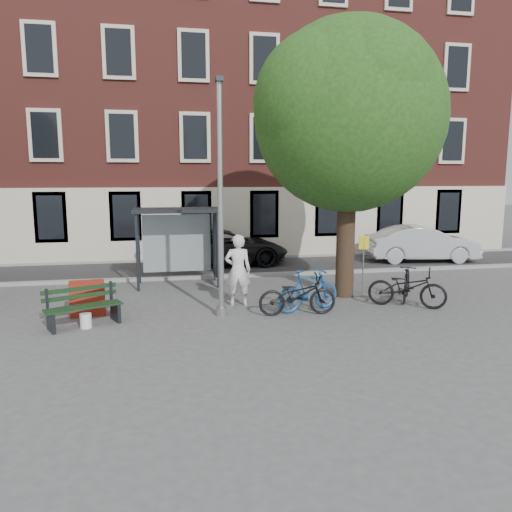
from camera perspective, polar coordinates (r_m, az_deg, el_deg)
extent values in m
plane|color=#4C4C4F|center=(13.42, -3.94, -6.83)|extent=(90.00, 90.00, 0.00)
cube|color=#28282B|center=(20.21, -6.32, -1.41)|extent=(40.00, 4.00, 0.01)
cube|color=gray|center=(18.24, -5.82, -2.37)|extent=(40.00, 0.25, 0.12)
cube|color=gray|center=(22.17, -6.73, -0.34)|extent=(40.00, 0.25, 0.12)
cube|color=brown|center=(26.07, -7.68, 16.36)|extent=(30.00, 8.00, 14.00)
cylinder|color=#9EA0A3|center=(12.92, -4.08, 6.07)|extent=(0.14, 0.14, 6.00)
cylinder|color=#9EA0A3|center=(13.39, -3.94, -6.34)|extent=(0.28, 0.28, 0.24)
cube|color=#1E2328|center=(13.12, -4.24, 19.49)|extent=(0.18, 0.35, 0.12)
cylinder|color=black|center=(15.47, 10.19, 1.61)|extent=(0.56, 0.56, 3.40)
sphere|color=#1D4414|center=(15.43, 10.59, 15.36)|extent=(5.60, 5.60, 5.60)
sphere|color=#1D4414|center=(16.20, 13.21, 16.76)|extent=(3.92, 3.92, 3.92)
sphere|color=#1D4414|center=(14.92, 8.07, 16.81)|extent=(4.20, 4.20, 4.20)
sphere|color=#1D4414|center=(14.76, 12.75, 17.94)|extent=(3.64, 3.64, 3.64)
cube|color=#1E2328|center=(16.42, -13.42, 0.35)|extent=(0.08, 0.08, 2.50)
cube|color=#1E2328|center=(16.50, -4.36, 0.62)|extent=(0.08, 0.08, 2.50)
cube|color=#1E2328|center=(17.60, -13.25, 0.94)|extent=(0.08, 0.08, 2.50)
cube|color=#1E2328|center=(17.68, -4.80, 1.18)|extent=(0.08, 0.08, 2.50)
cube|color=#1E2328|center=(16.86, -9.06, 5.19)|extent=(2.85, 1.45, 0.12)
cube|color=#8C999E|center=(17.58, -9.03, 1.47)|extent=(2.34, 0.04, 2.00)
cube|color=#1E2328|center=(17.07, -4.60, 1.33)|extent=(0.12, 1.14, 2.12)
cube|color=#D84C19|center=(17.08, -4.36, 1.33)|extent=(0.02, 0.90, 1.62)
imported|color=silver|center=(14.22, -2.08, -1.63)|extent=(0.81, 0.59, 2.06)
cube|color=#1E2328|center=(12.96, -22.38, -7.01)|extent=(0.31, 0.56, 0.47)
cube|color=#1E2328|center=(13.37, -15.75, -6.17)|extent=(0.31, 0.56, 0.47)
cube|color=black|center=(12.90, -18.84, -5.69)|extent=(1.73, 0.87, 0.04)
cube|color=black|center=(13.08, -19.07, -5.51)|extent=(1.73, 0.87, 0.04)
cube|color=black|center=(13.25, -19.30, -5.33)|extent=(1.73, 0.87, 0.04)
cube|color=black|center=(13.30, -19.47, -4.35)|extent=(1.70, 0.80, 0.11)
cube|color=black|center=(13.26, -19.52, -3.56)|extent=(1.70, 0.80, 0.11)
imported|color=black|center=(13.38, 4.74, -4.46)|extent=(2.11, 0.82, 1.10)
imported|color=#1A5192|center=(13.81, 5.99, -3.90)|extent=(2.02, 1.09, 1.17)
imported|color=black|center=(14.77, 16.88, -3.45)|extent=(2.25, 1.75, 1.14)
imported|color=black|center=(15.57, 16.84, -3.06)|extent=(1.29, 1.67, 1.01)
imported|color=black|center=(20.90, -3.61, 1.01)|extent=(5.36, 2.59, 1.47)
imported|color=#B5B7BD|center=(22.84, 18.41, 1.35)|extent=(4.89, 2.24, 1.55)
cube|color=maroon|center=(14.13, -18.72, -4.60)|extent=(0.98, 0.72, 0.90)
cylinder|color=white|center=(14.55, -17.95, -5.26)|extent=(0.33, 0.33, 0.36)
cylinder|color=white|center=(13.01, -18.88, -7.01)|extent=(0.34, 0.34, 0.36)
cylinder|color=#9EA0A3|center=(15.99, 12.14, -1.13)|extent=(0.04, 0.04, 1.79)
cube|color=yellow|center=(15.88, 12.23, 1.51)|extent=(0.32, 0.09, 0.42)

